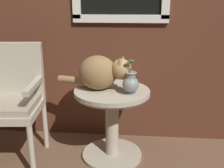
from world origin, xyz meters
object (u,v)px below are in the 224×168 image
wicker_chair (9,96)px  wicker_side_table (112,113)px  cat (100,72)px  pewter_vase_with_ivy (131,83)px

wicker_chair → wicker_side_table: bearing=5.4°
wicker_side_table → wicker_chair: bearing=-174.6°
wicker_side_table → cat: 0.36m
cat → pewter_vase_with_ivy: (0.25, -0.10, -0.05)m
cat → pewter_vase_with_ivy: size_ratio=2.32×
wicker_side_table → cat: cat is taller
wicker_side_table → cat: (-0.10, 0.01, 0.35)m
wicker_side_table → cat: bearing=175.1°
cat → pewter_vase_with_ivy: cat is taller
wicker_chair → pewter_vase_with_ivy: (1.00, -0.01, 0.14)m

